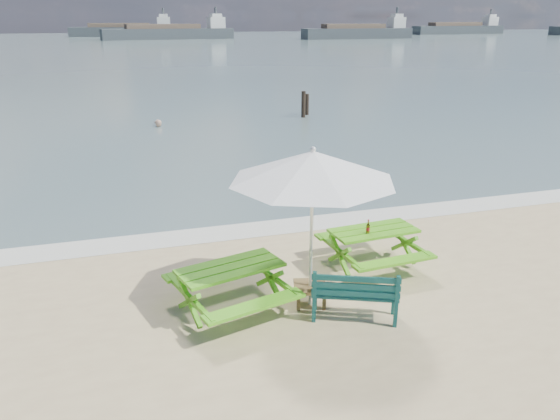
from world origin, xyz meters
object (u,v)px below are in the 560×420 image
object	(u,v)px
park_bench	(354,303)
side_table	(310,294)
picnic_table_left	(231,290)
swimmer	(159,138)
beer_bottle	(368,229)
picnic_table_right	(373,249)
patio_umbrella	(313,166)

from	to	relation	value
park_bench	side_table	world-z (taller)	park_bench
picnic_table_left	swimmer	size ratio (longest dim) A/B	1.34
park_bench	beer_bottle	distance (m)	1.83
picnic_table_left	park_bench	bearing A→B (deg)	-23.52
park_bench	side_table	xyz separation A→B (m)	(-0.51, 0.62, -0.08)
park_bench	swimmer	size ratio (longest dim) A/B	0.85
side_table	swimmer	xyz separation A→B (m)	(-1.01, 16.38, -0.69)
picnic_table_left	park_bench	world-z (taller)	park_bench
picnic_table_right	swimmer	xyz separation A→B (m)	(-2.61, 15.40, -0.88)
side_table	patio_umbrella	world-z (taller)	patio_umbrella
patio_umbrella	swimmer	size ratio (longest dim) A/B	1.95
picnic_table_right	patio_umbrella	distance (m)	2.72
side_table	patio_umbrella	xyz separation A→B (m)	(0.00, -0.00, 2.17)
picnic_table_right	patio_umbrella	bearing A→B (deg)	-148.63
park_bench	swimmer	xyz separation A→B (m)	(-1.52, 16.99, -0.77)
swimmer	picnic_table_left	bearing A→B (deg)	-90.96
patio_umbrella	picnic_table_left	bearing A→B (deg)	172.86
picnic_table_right	side_table	xyz separation A→B (m)	(-1.60, -0.97, -0.19)
side_table	patio_umbrella	bearing A→B (deg)	-69.44
picnic_table_left	swimmer	bearing A→B (deg)	89.04
picnic_table_right	swimmer	bearing A→B (deg)	99.62
picnic_table_left	side_table	size ratio (longest dim) A/B	3.44
picnic_table_right	beer_bottle	distance (m)	0.53
picnic_table_right	beer_bottle	world-z (taller)	beer_bottle
side_table	patio_umbrella	size ratio (longest dim) A/B	0.20
picnic_table_left	picnic_table_right	size ratio (longest dim) A/B	1.15
park_bench	side_table	distance (m)	0.81
picnic_table_right	side_table	world-z (taller)	picnic_table_right
picnic_table_left	beer_bottle	distance (m)	2.82
swimmer	beer_bottle	bearing A→B (deg)	-81.12
park_bench	patio_umbrella	bearing A→B (deg)	129.44
side_table	beer_bottle	world-z (taller)	beer_bottle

